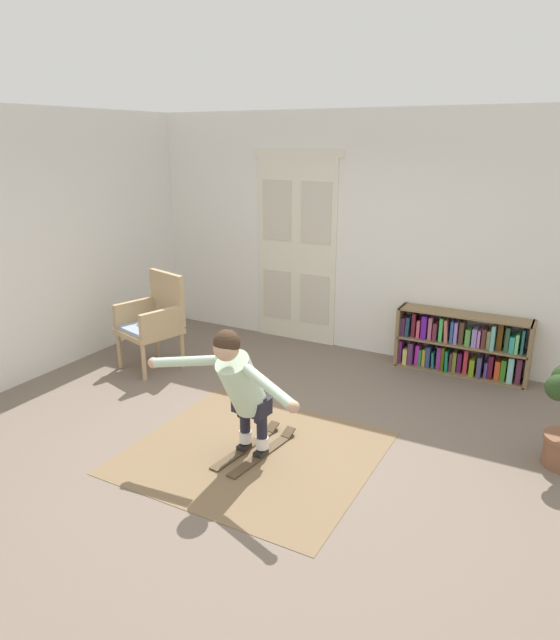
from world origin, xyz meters
name	(u,v)px	position (x,y,z in m)	size (l,w,h in m)	color
ground_plane	(264,440)	(0.00, 0.00, 0.00)	(7.20, 7.20, 0.00)	#6F6053
back_wall	(371,236)	(0.00, 2.60, 1.45)	(6.00, 0.10, 2.90)	silver
side_wall_left	(47,244)	(-3.00, 0.40, 1.45)	(0.10, 6.00, 2.90)	silver
double_door	(297,248)	(-0.97, 2.54, 1.23)	(1.22, 0.05, 2.45)	silver
rug	(254,452)	(0.03, -0.22, 0.00)	(2.00, 1.85, 0.01)	brown
bookshelf	(462,346)	(1.22, 2.39, 0.32)	(1.47, 0.30, 0.71)	olive
wicker_chair	(154,319)	(-1.98, 0.91, 0.58)	(0.74, 0.74, 1.10)	tan
skis_pair	(256,448)	(0.03, -0.19, 0.02)	(0.37, 0.90, 0.07)	#4E3C27
person_skier	(240,383)	(0.01, -0.39, 0.71)	(1.48, 0.69, 1.12)	white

